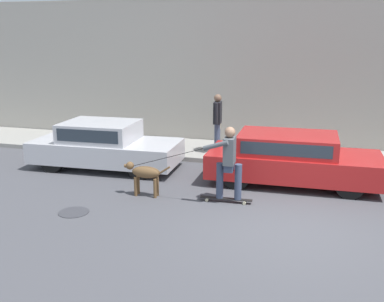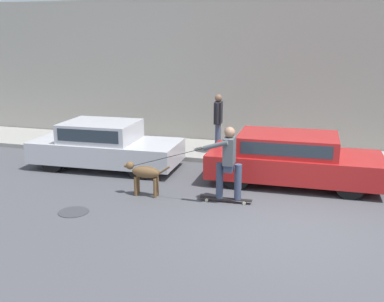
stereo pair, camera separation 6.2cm
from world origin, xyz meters
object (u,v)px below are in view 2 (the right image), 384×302
at_px(skateboarder, 229,160).
at_px(parked_car_0, 105,146).
at_px(dog, 145,173).
at_px(pedestrian_with_bag, 218,120).
at_px(parked_car_1, 292,159).

bearing_deg(skateboarder, parked_car_0, -26.55).
distance_m(parked_car_0, skateboarder, 4.07).
relative_size(dog, skateboarder, 0.39).
height_order(dog, pedestrian_with_bag, pedestrian_with_bag).
bearing_deg(parked_car_0, parked_car_1, -2.02).
bearing_deg(parked_car_1, parked_car_0, 178.90).
bearing_deg(parked_car_0, dog, -45.82).
xyz_separation_m(dog, skateboarder, (1.85, 0.10, 0.42)).
xyz_separation_m(parked_car_1, pedestrian_with_bag, (-2.27, 1.99, 0.47)).
relative_size(parked_car_0, pedestrian_with_bag, 2.32).
xyz_separation_m(parked_car_0, parked_car_1, (4.90, 0.00, 0.01)).
xyz_separation_m(parked_car_1, dog, (-3.05, -1.77, -0.09)).
bearing_deg(pedestrian_with_bag, dog, -106.65).
distance_m(parked_car_0, pedestrian_with_bag, 3.33).
distance_m(parked_car_0, dog, 2.56).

